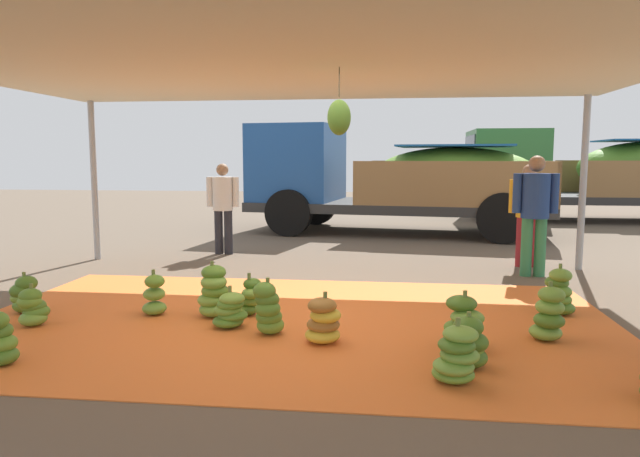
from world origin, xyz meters
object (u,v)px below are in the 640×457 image
banana_bunch_10 (250,298)px  worker_2 (223,202)px  banana_bunch_8 (323,322)px  banana_bunch_9 (33,308)px  banana_bunch_4 (0,340)px  banana_bunch_14 (456,357)px  banana_bunch_0 (559,293)px  banana_bunch_3 (214,293)px  banana_bunch_11 (24,295)px  worker_1 (535,206)px  cargo_truck_far (594,172)px  banana_bunch_2 (468,343)px  banana_bunch_12 (268,310)px  banana_bunch_7 (154,296)px  banana_bunch_13 (549,316)px  cargo_truck_main (389,177)px  worker_0 (528,207)px  banana_bunch_6 (230,311)px  banana_bunch_1 (463,324)px

banana_bunch_10 → worker_2: size_ratio=0.29×
banana_bunch_8 → banana_bunch_9: 2.93m
banana_bunch_4 → banana_bunch_14: (3.58, 0.03, -0.00)m
banana_bunch_0 → banana_bunch_8: 2.68m
banana_bunch_3 → banana_bunch_10: banana_bunch_3 is taller
banana_bunch_0 → banana_bunch_10: size_ratio=1.20×
banana_bunch_11 → worker_1: worker_1 is taller
banana_bunch_14 → banana_bunch_4: bearing=-179.5°
banana_bunch_3 → worker_1: size_ratio=0.35×
banana_bunch_0 → banana_bunch_9: bearing=-168.8°
cargo_truck_far → banana_bunch_11: bearing=-131.5°
banana_bunch_2 → banana_bunch_12: banana_bunch_12 is taller
banana_bunch_9 → banana_bunch_12: size_ratio=0.77×
banana_bunch_3 → banana_bunch_11: 2.07m
banana_bunch_14 → banana_bunch_7: bearing=152.4°
cargo_truck_far → banana_bunch_9: bearing=-129.1°
banana_bunch_0 → banana_bunch_10: bearing=-172.4°
banana_bunch_13 → banana_bunch_12: bearing=-177.1°
cargo_truck_main → worker_1: size_ratio=3.95×
banana_bunch_3 → banana_bunch_4: 2.03m
banana_bunch_14 → worker_0: worker_0 is taller
banana_bunch_3 → worker_1: 4.68m
banana_bunch_3 → banana_bunch_9: banana_bunch_3 is taller
banana_bunch_0 → banana_bunch_14: bearing=-122.1°
banana_bunch_6 → banana_bunch_12: bearing=-24.0°
banana_bunch_10 → banana_bunch_13: bearing=-10.0°
banana_bunch_1 → banana_bunch_13: bearing=22.3°
banana_bunch_7 → banana_bunch_14: 3.33m
banana_bunch_8 → banana_bunch_10: bearing=136.9°
banana_bunch_10 → cargo_truck_main: cargo_truck_main is taller
banana_bunch_14 → banana_bunch_8: bearing=142.4°
banana_bunch_11 → banana_bunch_0: bearing=6.1°
banana_bunch_3 → banana_bunch_6: (0.27, -0.36, -0.09)m
banana_bunch_4 → banana_bunch_10: 2.34m
banana_bunch_7 → banana_bunch_9: banana_bunch_7 is taller
banana_bunch_7 → banana_bunch_6: bearing=-21.2°
banana_bunch_6 → banana_bunch_10: (0.09, 0.45, 0.02)m
banana_bunch_10 → banana_bunch_11: size_ratio=1.03×
banana_bunch_6 → worker_1: worker_1 is taller
banana_bunch_9 → worker_2: (0.65, 4.44, 0.73)m
banana_bunch_1 → banana_bunch_0: bearing=47.7°
banana_bunch_11 → worker_1: (5.89, 2.69, 0.79)m
banana_bunch_0 → worker_1: (0.22, 2.08, 0.75)m
banana_bunch_6 → banana_bunch_11: 2.36m
banana_bunch_14 → banana_bunch_1: bearing=79.8°
banana_bunch_1 → cargo_truck_main: size_ratio=0.08×
banana_bunch_1 → worker_0: 4.39m
banana_bunch_2 → banana_bunch_4: size_ratio=0.93×
worker_0 → worker_1: worker_1 is taller
banana_bunch_8 → banana_bunch_9: bearing=176.1°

